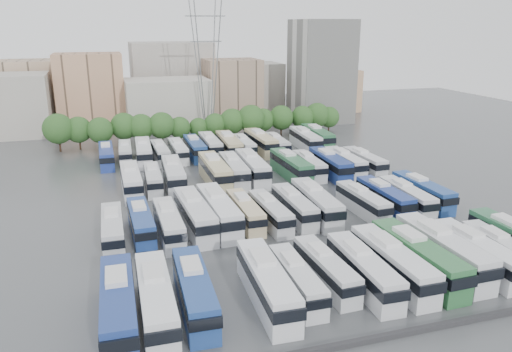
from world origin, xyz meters
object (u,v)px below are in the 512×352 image
object	(u,v)px
bus_r2_s7	(252,167)
bus_r3_s2	(144,152)
bus_r0_s7	(363,270)
bus_r3_s8	(244,146)
bus_r0_s2	(194,290)
bus_r2_s11	(330,164)
bus_r3_s3	(160,152)
bus_r3_s4	(178,150)
bus_r0_s8	(392,263)
bus_r2_s13	(364,161)
bus_r1_s6	(270,212)
bus_r3_s0	(106,155)
bus_r1_s3	(195,214)
bus_r0_s12	(502,250)
bus_r3_s10	(277,144)
bus_r1_s11	(384,197)
bus_r3_s13	(317,137)
bus_r0_s9	(417,257)
bus_r0_s4	(267,283)
bus_r2_s3	(173,174)
electricity_pylon	(206,53)
bus_r0_s5	(297,279)
bus_r3_s6	(210,145)
bus_r2_s12	(345,162)
bus_r2_s5	(215,171)
bus_r0_s1	(156,299)
bus_r1_s5	(245,211)
bus_r0_s11	(476,252)
bus_r1_s12	(406,197)
bus_r3_s9	(261,142)
bus_r1_s7	(294,206)
bus_r1_s0	(113,229)
bus_r0_s10	(442,250)
bus_r1_s10	(363,201)
bus_r2_s6	(234,170)
bus_r1_s4	(219,211)
bus_r1_s8	(316,203)
bus_r2_s1	(131,181)
apartment_tower	(321,71)
bus_r3_s1	(125,152)

from	to	relation	value
bus_r2_s7	bus_r3_s2	xyz separation A→B (m)	(-16.30, 16.61, -0.13)
bus_r0_s7	bus_r3_s8	bearing A→B (deg)	88.11
bus_r0_s2	bus_r2_s11	bearing A→B (deg)	51.55
bus_r3_s3	bus_r2_s7	bearing A→B (deg)	-52.46
bus_r3_s3	bus_r3_s4	world-z (taller)	bus_r3_s4
bus_r0_s8	bus_r2_s13	bearing A→B (deg)	64.99
bus_r1_s6	bus_r3_s0	xyz separation A→B (m)	(-19.60, 35.87, 0.10)
bus_r1_s3	bus_r0_s12	bearing A→B (deg)	-35.43
bus_r3_s8	bus_r3_s10	distance (m)	6.66
bus_r0_s12	bus_r1_s11	bearing A→B (deg)	102.03
bus_r0_s12	bus_r3_s13	bearing A→B (deg)	89.13
bus_r0_s9	bus_r2_s13	distance (m)	38.02
bus_r0_s4	bus_r2_s3	xyz separation A→B (m)	(-3.31, 37.19, 0.02)
electricity_pylon	bus_r3_s10	world-z (taller)	electricity_pylon
bus_r0_s4	bus_r0_s5	size ratio (longest dim) A/B	1.22
bus_r3_s13	bus_r3_s6	bearing A→B (deg)	-176.26
bus_r2_s12	bus_r0_s5	bearing A→B (deg)	-122.98
bus_r3_s2	bus_r2_s5	bearing A→B (deg)	-57.45
bus_r0_s1	bus_r1_s5	xyz separation A→B (m)	(13.43, 18.87, -0.29)
bus_r0_s11	bus_r1_s6	world-z (taller)	bus_r0_s11
electricity_pylon	bus_r0_s8	xyz separation A→B (m)	(3.11, -74.46, -16.67)
bus_r0_s9	bus_r3_s6	bearing A→B (deg)	98.36
bus_r3_s3	bus_r3_s0	bearing A→B (deg)	177.43
bus_r1_s6	bus_r2_s5	world-z (taller)	bus_r2_s5
bus_r1_s12	bus_r2_s7	distance (m)	25.75
bus_r1_s12	bus_r3_s9	bearing A→B (deg)	105.86
bus_r1_s7	bus_r1_s12	world-z (taller)	bus_r1_s12
electricity_pylon	bus_r0_s9	distance (m)	76.31
bus_r0_s11	bus_r2_s11	xyz separation A→B (m)	(-0.10, 35.72, 0.11)
bus_r0_s2	bus_r1_s12	world-z (taller)	bus_r0_s2
bus_r0_s2	bus_r1_s0	world-z (taller)	bus_r0_s2
bus_r3_s3	bus_r2_s12	bearing A→B (deg)	-31.66
bus_r0_s4	bus_r3_s9	size ratio (longest dim) A/B	0.98
bus_r0_s10	bus_r1_s10	bearing A→B (deg)	89.71
bus_r2_s6	bus_r3_s6	size ratio (longest dim) A/B	1.03
bus_r1_s4	bus_r1_s5	xyz separation A→B (m)	(3.44, -0.25, -0.39)
bus_r0_s12	bus_r3_s8	xyz separation A→B (m)	(-13.27, 54.30, -0.01)
bus_r0_s7	bus_r0_s9	bearing A→B (deg)	6.18
bus_r0_s2	bus_r1_s8	xyz separation A→B (m)	(19.67, 17.81, 0.08)
bus_r0_s11	bus_r2_s7	size ratio (longest dim) A/B	0.90
bus_r0_s8	bus_r0_s10	distance (m)	6.52
bus_r0_s10	bus_r2_s1	bearing A→B (deg)	129.67
bus_r3_s3	bus_r3_s6	distance (m)	10.24
apartment_tower	bus_r0_s8	world-z (taller)	apartment_tower
bus_r0_s2	bus_r0_s5	world-z (taller)	bus_r0_s2
bus_r1_s5	bus_r0_s12	bearing A→B (deg)	-40.40
bus_r3_s1	bus_r3_s4	distance (m)	9.91
bus_r1_s11	bus_r0_s2	bearing A→B (deg)	-150.59
bus_r1_s3	bus_r3_s1	distance (m)	37.31
bus_r0_s8	bus_r3_s0	world-z (taller)	bus_r0_s8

